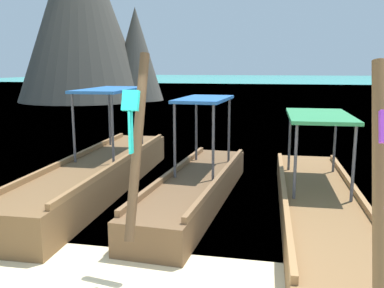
{
  "coord_description": "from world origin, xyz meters",
  "views": [
    {
      "loc": [
        1.53,
        -3.68,
        2.58
      ],
      "look_at": [
        0.0,
        3.67,
        1.19
      ],
      "focal_mm": 39.35,
      "sensor_mm": 36.0,
      "label": 1
    }
  ],
  "objects_px": {
    "longtail_boat_turquoise_ribbon": "(195,186)",
    "karst_rock": "(85,12)",
    "longtail_boat_orange_ribbon": "(98,173)",
    "longtail_boat_violet_ribbon": "(320,206)"
  },
  "relations": [
    {
      "from": "longtail_boat_turquoise_ribbon",
      "to": "karst_rock",
      "type": "xyz_separation_m",
      "value": [
        -12.88,
        22.58,
        6.21
      ]
    },
    {
      "from": "longtail_boat_orange_ribbon",
      "to": "longtail_boat_turquoise_ribbon",
      "type": "bearing_deg",
      "value": -10.21
    },
    {
      "from": "longtail_boat_orange_ribbon",
      "to": "karst_rock",
      "type": "xyz_separation_m",
      "value": [
        -10.73,
        22.2,
        6.17
      ]
    },
    {
      "from": "longtail_boat_turquoise_ribbon",
      "to": "karst_rock",
      "type": "bearing_deg",
      "value": 119.7
    },
    {
      "from": "longtail_boat_orange_ribbon",
      "to": "longtail_boat_violet_ribbon",
      "type": "distance_m",
      "value": 4.49
    },
    {
      "from": "longtail_boat_turquoise_ribbon",
      "to": "longtail_boat_orange_ribbon",
      "type": "bearing_deg",
      "value": 169.79
    },
    {
      "from": "longtail_boat_turquoise_ribbon",
      "to": "longtail_boat_violet_ribbon",
      "type": "distance_m",
      "value": 2.31
    },
    {
      "from": "longtail_boat_turquoise_ribbon",
      "to": "karst_rock",
      "type": "distance_m",
      "value": 26.73
    },
    {
      "from": "longtail_boat_orange_ribbon",
      "to": "longtail_boat_turquoise_ribbon",
      "type": "xyz_separation_m",
      "value": [
        2.15,
        -0.39,
        -0.04
      ]
    },
    {
      "from": "longtail_boat_orange_ribbon",
      "to": "longtail_boat_turquoise_ribbon",
      "type": "height_order",
      "value": "longtail_boat_orange_ribbon"
    }
  ]
}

